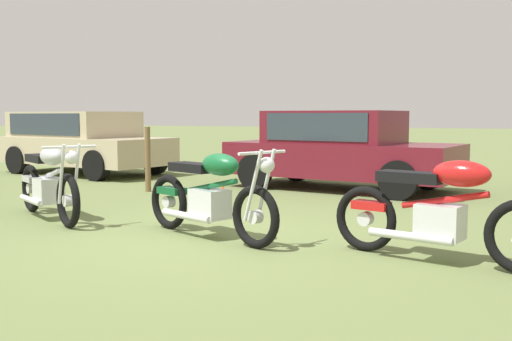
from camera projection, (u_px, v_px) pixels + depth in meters
ground_plane at (205, 238)px, 6.55m from camera, size 120.00×120.00×0.00m
motorcycle_silver at (48, 182)px, 7.67m from camera, size 1.96×1.21×1.02m
motorcycle_green at (210, 195)px, 6.50m from camera, size 2.03×0.98×1.02m
motorcycle_red at (441, 211)px, 5.41m from camera, size 2.09×0.75×1.02m
car_beige at (80, 138)px, 13.78m from camera, size 4.33×2.42×1.43m
car_burgundy at (339, 146)px, 10.87m from camera, size 4.29×2.21×1.43m
fence_post_wooden at (148, 159)px, 10.51m from camera, size 0.10×0.10×1.15m
traffic_cone at (223, 200)px, 7.99m from camera, size 0.25×0.25×0.48m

